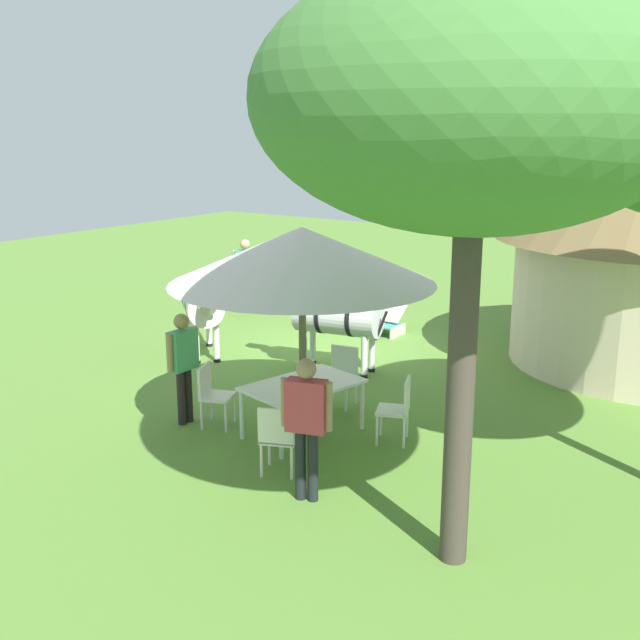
{
  "coord_description": "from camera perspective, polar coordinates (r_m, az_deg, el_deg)",
  "views": [
    {
      "loc": [
        11.48,
        7.65,
        4.16
      ],
      "look_at": [
        1.19,
        0.66,
        1.0
      ],
      "focal_mm": 42.87,
      "sensor_mm": 36.0,
      "label": 1
    }
  ],
  "objects": [
    {
      "name": "patio_chair_near_lawn",
      "position": [
        10.36,
        5.92,
        -6.4
      ],
      "size": [
        0.56,
        0.55,
        0.9
      ],
      "rotation": [
        0.0,
        0.0,
        -2.76
      ],
      "color": "silver",
      "rests_on": "ground_plane"
    },
    {
      "name": "zebra_nearest_camera",
      "position": [
        14.23,
        -8.8,
        1.2
      ],
      "size": [
        1.54,
        1.72,
        1.53
      ],
      "rotation": [
        0.0,
        0.0,
        5.58
      ],
      "color": "silver",
      "rests_on": "ground_plane"
    },
    {
      "name": "striped_lounge_chair",
      "position": [
        15.78,
        5.11,
        -0.13
      ],
      "size": [
        0.8,
        0.56,
        0.65
      ],
      "rotation": [
        0.0,
        0.0,
        4.71
      ],
      "color": "teal",
      "rests_on": "ground_plane"
    },
    {
      "name": "shade_umbrella",
      "position": [
        10.07,
        -1.35,
        4.83
      ],
      "size": [
        3.56,
        3.56,
        2.89
      ],
      "color": "#504C38",
      "rests_on": "ground_plane"
    },
    {
      "name": "patio_chair_west_end",
      "position": [
        9.38,
        -3.15,
        -8.61
      ],
      "size": [
        0.56,
        0.57,
        0.9
      ],
      "rotation": [
        0.0,
        0.0,
        -4.32
      ],
      "color": "white",
      "rests_on": "ground_plane"
    },
    {
      "name": "standing_watcher",
      "position": [
        17.49,
        -5.57,
        3.83
      ],
      "size": [
        0.43,
        0.52,
        1.69
      ],
      "rotation": [
        0.0,
        0.0,
        -0.99
      ],
      "color": "black",
      "rests_on": "ground_plane"
    },
    {
      "name": "acacia_tree_left_background",
      "position": [
        6.89,
        11.44,
        15.76
      ],
      "size": [
        3.88,
        3.88,
        5.56
      ],
      "color": "#413831",
      "rests_on": "ground_plane"
    },
    {
      "name": "zebra_by_umbrella",
      "position": [
        13.2,
        1.13,
        0.31
      ],
      "size": [
        0.92,
        2.16,
        1.52
      ],
      "rotation": [
        0.0,
        0.0,
        3.32
      ],
      "color": "silver",
      "rests_on": "ground_plane"
    },
    {
      "name": "patio_chair_near_hut",
      "position": [
        10.97,
        -8.07,
        -5.28
      ],
      "size": [
        0.56,
        0.55,
        0.9
      ],
      "rotation": [
        0.0,
        0.0,
        0.37
      ],
      "color": "silver",
      "rests_on": "ground_plane"
    },
    {
      "name": "zebra_toward_hut",
      "position": [
        17.37,
        0.03,
        3.82
      ],
      "size": [
        0.97,
        2.35,
        1.56
      ],
      "rotation": [
        0.0,
        0.0,
        2.93
      ],
      "color": "silver",
      "rests_on": "ground_plane"
    },
    {
      "name": "patio_dining_table",
      "position": [
        10.53,
        -1.3,
        -5.13
      ],
      "size": [
        1.77,
        1.32,
        0.74
      ],
      "rotation": [
        0.0,
        0.0,
        -0.24
      ],
      "color": "silver",
      "rests_on": "ground_plane"
    },
    {
      "name": "ground_plane",
      "position": [
        14.41,
        0.51,
        -2.53
      ],
      "size": [
        36.0,
        36.0,
        0.0
      ],
      "primitive_type": "plane",
      "color": "#557F31"
    },
    {
      "name": "guest_beside_umbrella",
      "position": [
        11.0,
        -10.19,
        -2.81
      ],
      "size": [
        0.58,
        0.22,
        1.62
      ],
      "rotation": [
        0.0,
        0.0,
        6.28
      ],
      "color": "black",
      "rests_on": "ground_plane"
    },
    {
      "name": "patio_chair_east_end",
      "position": [
        11.71,
        1.64,
        -3.85
      ],
      "size": [
        0.48,
        0.5,
        0.9
      ],
      "rotation": [
        0.0,
        0.0,
        -1.42
      ],
      "color": "silver",
      "rests_on": "ground_plane"
    },
    {
      "name": "guest_behind_table",
      "position": [
        8.6,
        -1.02,
        -7.2
      ],
      "size": [
        0.33,
        0.58,
        1.69
      ],
      "rotation": [
        0.0,
        0.0,
        1.86
      ],
      "color": "black",
      "rests_on": "ground_plane"
    }
  ]
}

